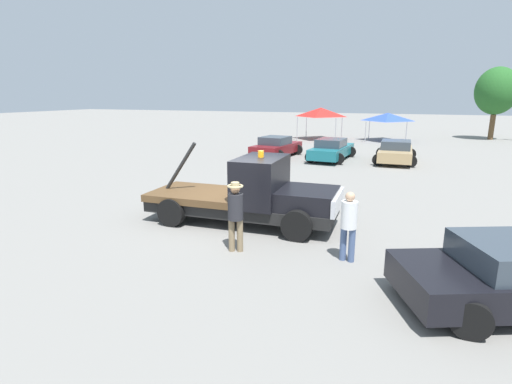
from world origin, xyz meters
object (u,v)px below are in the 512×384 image
Objects in this scene: tow_truck at (252,196)px; canopy_tent_red at (321,112)px; person_near_truck at (349,222)px; tree_left at (497,91)px; parked_car_maroon at (276,147)px; canopy_tent_blue at (388,117)px; parked_car_tan at (395,152)px; parked_car_teal at (331,150)px; person_at_hood at (236,211)px.

canopy_tent_red reaches higher than tow_truck.
tree_left is (8.22, 32.22, 3.27)m from person_near_truck.
parked_car_maroon is at bearing -92.46° from canopy_tent_red.
canopy_tent_blue is at bearing 8.73° from canopy_tent_red.
parked_car_tan is (0.56, 15.90, -0.36)m from person_near_truck.
parked_car_maroon is 1.36× the size of canopy_tent_blue.
person_near_truck is 0.52× the size of canopy_tent_blue.
parked_car_maroon is (-3.61, 13.64, -0.27)m from tow_truck.
parked_car_teal is 12.04m from canopy_tent_red.
canopy_tent_blue reaches higher than parked_car_teal.
canopy_tent_red is 15.59m from tree_left.
person_at_hood is at bearing -82.63° from canopy_tent_red.
parked_car_maroon and parked_car_teal have the same top height.
canopy_tent_blue reaches higher than parked_car_tan.
canopy_tent_blue is (-1.15, 11.97, 1.44)m from parked_car_tan.
person_near_truck is 0.38× the size of parked_car_tan.
canopy_tent_blue is (5.75, 0.88, -0.36)m from canopy_tent_red.
parked_car_teal is 0.77× the size of tree_left.
parked_car_maroon is 1.00× the size of parked_car_tan.
canopy_tent_blue is at bearing 5.13° from parked_car_tan.
tow_truck is 25.35m from canopy_tent_red.
person_near_truck is at bearing 177.59° from parked_car_tan.
tree_left is at bearing 176.11° from person_near_truck.
tree_left is (7.66, 16.33, 3.63)m from parked_car_tan.
tow_truck is 1.24× the size of parked_car_teal.
person_near_truck reaches higher than parked_car_maroon.
person_near_truck reaches higher than parked_car_teal.
person_near_truck is (3.22, -1.87, 0.08)m from tow_truck.
canopy_tent_red is at bearing 31.54° from parked_car_tan.
tree_left is at bearing 19.81° from canopy_tent_red.
parked_car_tan is at bearing -58.09° from canopy_tent_red.
canopy_tent_red reaches higher than canopy_tent_blue.
tow_truck is at bearing -82.92° from canopy_tent_red.
tree_left is at bearing -25.51° from parked_car_tan.
tow_truck is at bearing -110.66° from tree_left.
person_at_hood is at bearing 167.95° from parked_car_tan.
canopy_tent_red is at bearing 95.48° from tow_truck.
canopy_tent_blue is (2.21, 28.25, 1.00)m from person_at_hood.
person_at_hood is 28.35m from canopy_tent_blue.
canopy_tent_red reaches higher than person_near_truck.
canopy_tent_red is 1.03× the size of canopy_tent_blue.
parked_car_maroon is (-4.03, 15.90, -0.44)m from person_at_hood.
tow_truck is at bearing -95.78° from canopy_tent_blue.
canopy_tent_blue is at bearing -18.70° from parked_car_maroon.
canopy_tent_blue reaches higher than person_near_truck.
parked_car_maroon is at bearing -145.80° from person_near_truck.
person_near_truck is 16.95m from parked_car_maroon.
person_near_truck is at bearing -104.32° from tree_left.
parked_car_teal is (0.01, 13.62, -0.27)m from tow_truck.
tow_truck is at bearing -5.05° from person_at_hood.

